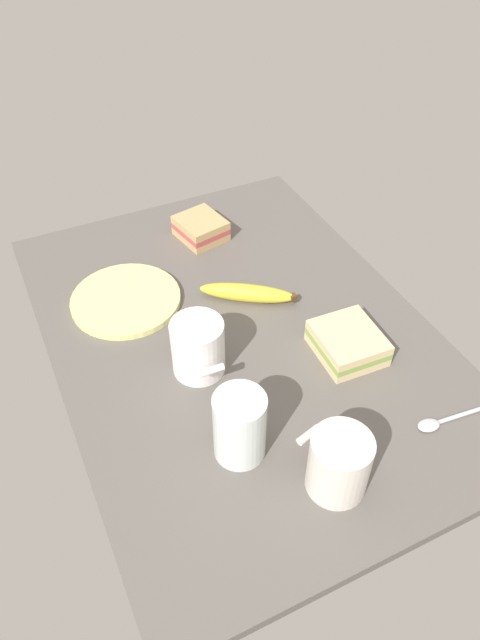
# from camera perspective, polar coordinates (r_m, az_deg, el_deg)

# --- Properties ---
(tabletop) EXTENTS (0.90, 0.64, 0.02)m
(tabletop) POSITION_cam_1_polar(r_m,az_deg,el_deg) (1.06, 0.00, -1.58)
(tabletop) COLOR #5B5651
(tabletop) RESTS_ON ground
(plate_of_food) EXTENTS (0.20, 0.20, 0.01)m
(plate_of_food) POSITION_cam_1_polar(r_m,az_deg,el_deg) (1.12, -10.96, 1.93)
(plate_of_food) COLOR #EAE58C
(plate_of_food) RESTS_ON tabletop
(coffee_mug_black) EXTENTS (0.11, 0.09, 0.10)m
(coffee_mug_black) POSITION_cam_1_polar(r_m,az_deg,el_deg) (0.95, -4.07, -2.60)
(coffee_mug_black) COLOR white
(coffee_mug_black) RESTS_ON tabletop
(coffee_mug_milky) EXTENTS (0.11, 0.08, 0.10)m
(coffee_mug_milky) POSITION_cam_1_polar(r_m,az_deg,el_deg) (0.83, 9.52, -13.47)
(coffee_mug_milky) COLOR silver
(coffee_mug_milky) RESTS_ON tabletop
(sandwich_main) EXTENTS (0.12, 0.11, 0.04)m
(sandwich_main) POSITION_cam_1_polar(r_m,az_deg,el_deg) (1.02, 10.35, -2.19)
(sandwich_main) COLOR beige
(sandwich_main) RESTS_ON tabletop
(sandwich_side) EXTENTS (0.11, 0.10, 0.04)m
(sandwich_side) POSITION_cam_1_polar(r_m,az_deg,el_deg) (1.26, -3.81, 8.82)
(sandwich_side) COLOR tan
(sandwich_side) RESTS_ON tabletop
(glass_of_milk) EXTENTS (0.08, 0.08, 0.11)m
(glass_of_milk) POSITION_cam_1_polar(r_m,az_deg,el_deg) (0.85, -0.04, -10.40)
(glass_of_milk) COLOR silver
(glass_of_milk) RESTS_ON tabletop
(banana) EXTENTS (0.13, 0.17, 0.03)m
(banana) POSITION_cam_1_polar(r_m,az_deg,el_deg) (1.10, 0.73, 2.63)
(banana) COLOR yellow
(banana) RESTS_ON tabletop
(spoon) EXTENTS (0.03, 0.13, 0.01)m
(spoon) POSITION_cam_1_polar(r_m,az_deg,el_deg) (0.97, 18.98, -9.17)
(spoon) COLOR silver
(spoon) RESTS_ON tabletop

